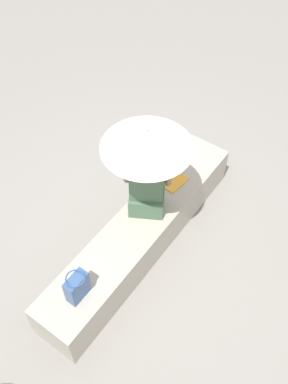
# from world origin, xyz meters

# --- Properties ---
(ground_plane) EXTENTS (14.00, 14.00, 0.00)m
(ground_plane) POSITION_xyz_m (0.00, 0.00, 0.00)
(ground_plane) COLOR gray
(stone_bench) EXTENTS (2.72, 0.50, 0.45)m
(stone_bench) POSITION_xyz_m (0.00, 0.00, 0.23)
(stone_bench) COLOR #A8A093
(stone_bench) RESTS_ON ground
(person_seated) EXTENTS (0.41, 0.51, 0.90)m
(person_seated) POSITION_xyz_m (-0.16, -0.05, 0.84)
(person_seated) COLOR #47664C
(person_seated) RESTS_ON stone_bench
(parasol) EXTENTS (0.80, 0.80, 1.16)m
(parasol) POSITION_xyz_m (-0.09, -0.00, 1.49)
(parasol) COLOR #B7B7BC
(parasol) RESTS_ON stone_bench
(handbag_black) EXTENTS (0.22, 0.17, 0.30)m
(handbag_black) POSITION_xyz_m (0.96, 0.03, 0.60)
(handbag_black) COLOR #335184
(handbag_black) RESTS_ON stone_bench
(magazine) EXTENTS (0.30, 0.23, 0.01)m
(magazine) POSITION_xyz_m (-0.62, -0.02, 0.46)
(magazine) COLOR gold
(magazine) RESTS_ON stone_bench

